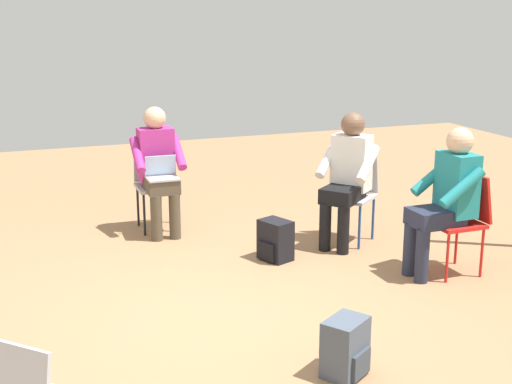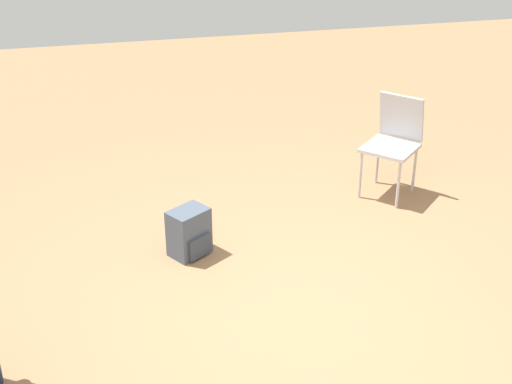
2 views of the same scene
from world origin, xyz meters
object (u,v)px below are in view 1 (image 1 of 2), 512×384
object	(u,v)px
chair_east	(155,180)
person_in_teal	(447,194)
chair_southeast	(354,189)
chair_south	(462,215)
person_with_laptop	(158,164)
backpack_near_laptop_user	(275,242)
person_in_white	(347,172)
backpack_by_empty_chair	(345,350)

from	to	relation	value
chair_east	person_in_teal	bearing A→B (deg)	133.05
chair_southeast	chair_south	world-z (taller)	same
chair_east	person_with_laptop	bearing A→B (deg)	90.00
chair_southeast	backpack_near_laptop_user	size ratio (longest dim) A/B	2.36
chair_south	chair_east	size ratio (longest dim) A/B	1.00
person_in_white	backpack_near_laptop_user	world-z (taller)	person_in_white
chair_east	backpack_by_empty_chair	world-z (taller)	chair_east
chair_east	person_in_white	distance (m)	1.94
backpack_near_laptop_user	chair_east	bearing A→B (deg)	29.87
chair_southeast	person_with_laptop	size ratio (longest dim) A/B	0.69
chair_southeast	backpack_near_laptop_user	xyz separation A→B (m)	(-0.27, 0.91, -0.34)
person_with_laptop	backpack_by_empty_chair	size ratio (longest dim) A/B	3.44
chair_east	person_with_laptop	size ratio (longest dim) A/B	0.69
chair_south	backpack_by_empty_chair	distance (m)	2.13
person_in_teal	backpack_near_laptop_user	size ratio (longest dim) A/B	3.44
chair_southeast	backpack_near_laptop_user	bearing A→B (deg)	67.62
person_in_teal	person_in_white	size ratio (longest dim) A/B	1.00
person_in_teal	backpack_near_laptop_user	xyz separation A→B (m)	(0.83, 1.17, -0.54)
chair_southeast	person_with_laptop	xyz separation A→B (m)	(0.89, 1.68, 0.20)
person_in_teal	backpack_near_laptop_user	bearing A→B (deg)	54.17
chair_southeast	person_in_teal	xyz separation A→B (m)	(-1.10, -0.26, 0.20)
chair_southeast	chair_east	distance (m)	1.98
person_with_laptop	chair_south	bearing A→B (deg)	137.84
chair_southeast	person_in_white	size ratio (longest dim) A/B	0.69
chair_east	person_in_teal	size ratio (longest dim) A/B	0.69
chair_east	person_in_white	bearing A→B (deg)	144.21
person_with_laptop	backpack_by_empty_chair	distance (m)	3.27
chair_east	person_in_teal	xyz separation A→B (m)	(-2.15, -1.93, 0.20)
chair_southeast	chair_east	size ratio (longest dim) A/B	1.00
chair_east	backpack_near_laptop_user	size ratio (longest dim) A/B	2.36
chair_southeast	chair_south	distance (m)	1.17
chair_south	backpack_by_empty_chair	bearing A→B (deg)	124.84
person_with_laptop	backpack_near_laptop_user	size ratio (longest dim) A/B	3.44
chair_southeast	person_in_white	xyz separation A→B (m)	(-0.10, 0.13, 0.20)
person_in_teal	person_with_laptop	bearing A→B (deg)	43.75
person_with_laptop	person_in_teal	xyz separation A→B (m)	(-1.98, -1.93, 0.00)
person_in_teal	chair_east	bearing A→B (deg)	41.35
chair_east	chair_south	bearing A→B (deg)	135.44
person_in_teal	backpack_by_empty_chair	bearing A→B (deg)	127.62
person_with_laptop	backpack_by_empty_chair	world-z (taller)	person_with_laptop
chair_east	person_in_white	world-z (taller)	person_in_white
chair_east	person_with_laptop	world-z (taller)	person_with_laptop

